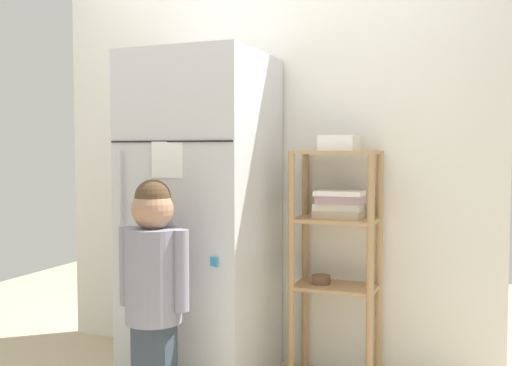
{
  "coord_description": "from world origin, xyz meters",
  "views": [
    {
      "loc": [
        1.23,
        -2.78,
        1.23
      ],
      "look_at": [
        0.11,
        0.02,
        1.06
      ],
      "focal_mm": 40.83,
      "sensor_mm": 36.0,
      "label": 1
    }
  ],
  "objects_px": {
    "refrigerator": "(202,217)",
    "child_standing": "(154,275)",
    "fruit_bin": "(339,145)",
    "pantry_shelf_unit": "(336,232)"
  },
  "relations": [
    {
      "from": "pantry_shelf_unit",
      "to": "fruit_bin",
      "type": "bearing_deg",
      "value": 55.28
    },
    {
      "from": "refrigerator",
      "to": "pantry_shelf_unit",
      "type": "xyz_separation_m",
      "value": [
        0.69,
        0.2,
        -0.07
      ]
    },
    {
      "from": "refrigerator",
      "to": "fruit_bin",
      "type": "bearing_deg",
      "value": 16.6
    },
    {
      "from": "child_standing",
      "to": "pantry_shelf_unit",
      "type": "bearing_deg",
      "value": 48.32
    },
    {
      "from": "refrigerator",
      "to": "child_standing",
      "type": "height_order",
      "value": "refrigerator"
    },
    {
      "from": "child_standing",
      "to": "fruit_bin",
      "type": "height_order",
      "value": "fruit_bin"
    },
    {
      "from": "refrigerator",
      "to": "child_standing",
      "type": "relative_size",
      "value": 1.58
    },
    {
      "from": "refrigerator",
      "to": "pantry_shelf_unit",
      "type": "height_order",
      "value": "refrigerator"
    },
    {
      "from": "pantry_shelf_unit",
      "to": "fruit_bin",
      "type": "height_order",
      "value": "fruit_bin"
    },
    {
      "from": "child_standing",
      "to": "pantry_shelf_unit",
      "type": "relative_size",
      "value": 0.9
    }
  ]
}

